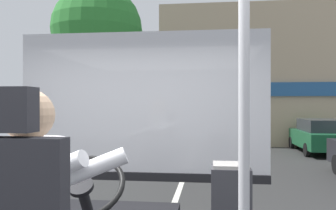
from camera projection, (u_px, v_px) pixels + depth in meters
name	position (u px, v px, depth m)	size (l,w,h in m)	color
ground	(188.00, 167.00, 10.61)	(18.00, 44.00, 0.06)	#2C2C2C
bus_driver	(35.00, 207.00, 1.60)	(0.77, 0.55, 0.86)	#282833
handrail_pole	(244.00, 144.00, 1.38)	(0.04, 0.04, 2.14)	#B7B7BC
windshield_panel	(142.00, 122.00, 3.48)	(2.50, 0.08, 1.48)	silver
street_tree	(97.00, 31.00, 11.36)	(2.94, 2.94, 5.76)	#4C3828
shop_building	(296.00, 78.00, 18.07)	(13.49, 6.11, 6.44)	tan
parked_car_green	(321.00, 135.00, 13.56)	(1.83, 3.81, 1.30)	#195633
parked_car_red	(290.00, 126.00, 19.27)	(1.95, 4.09, 1.31)	maroon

